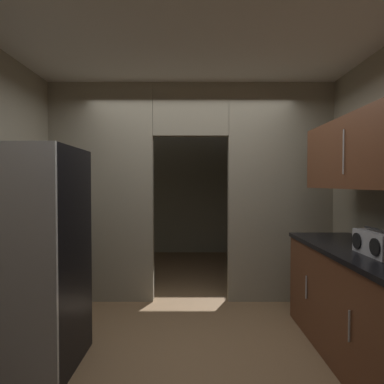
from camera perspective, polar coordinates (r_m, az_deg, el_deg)
ground at (r=3.08m, az=-0.01°, el=-27.00°), size 20.00×20.00×0.00m
kitchen_overhead_slab at (r=3.36m, az=0.02°, el=23.72°), size 3.91×6.69×0.06m
kitchen_partition at (r=4.05m, az=0.09°, el=1.05°), size 3.51×0.12×2.71m
adjoining_room_shell at (r=6.05m, az=0.14°, el=0.40°), size 3.51×2.95×2.71m
refrigerator at (r=2.94m, az=-27.14°, el=-10.27°), size 0.83×0.79×1.76m
lower_cabinet_run at (r=3.14m, az=28.22°, el=-17.31°), size 0.66×1.91×0.93m
upper_cabinet_counterside at (r=2.99m, az=28.51°, el=6.24°), size 0.36×1.72×0.60m
boombox at (r=2.82m, az=29.75°, el=-7.91°), size 0.15×0.42×0.21m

